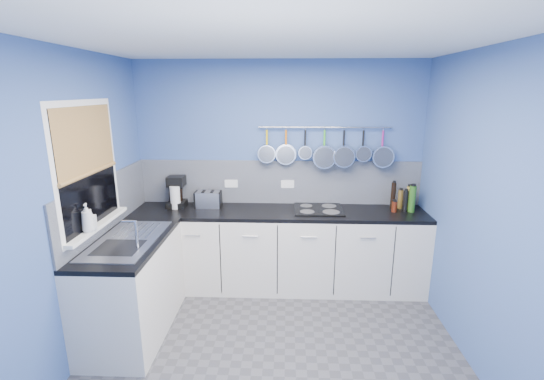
# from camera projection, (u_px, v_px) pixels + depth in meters

# --- Properties ---
(floor) EXTENTS (3.20, 3.00, 0.02)m
(floor) POSITION_uv_depth(u_px,v_px,m) (274.00, 356.00, 3.22)
(floor) COLOR #47474C
(floor) RESTS_ON ground
(ceiling) EXTENTS (3.20, 3.00, 0.02)m
(ceiling) POSITION_uv_depth(u_px,v_px,m) (275.00, 39.00, 2.58)
(ceiling) COLOR white
(ceiling) RESTS_ON ground
(wall_back) EXTENTS (3.20, 0.02, 2.50)m
(wall_back) POSITION_uv_depth(u_px,v_px,m) (279.00, 173.00, 4.35)
(wall_back) COLOR #3C5898
(wall_back) RESTS_ON ground
(wall_front) EXTENTS (3.20, 0.02, 2.50)m
(wall_front) POSITION_uv_depth(u_px,v_px,m) (261.00, 342.00, 1.44)
(wall_front) COLOR #3C5898
(wall_front) RESTS_ON ground
(wall_left) EXTENTS (0.02, 3.00, 2.50)m
(wall_left) POSITION_uv_depth(u_px,v_px,m) (69.00, 212.00, 2.96)
(wall_left) COLOR #3C5898
(wall_left) RESTS_ON ground
(wall_right) EXTENTS (0.02, 3.00, 2.50)m
(wall_right) POSITION_uv_depth(u_px,v_px,m) (490.00, 218.00, 2.83)
(wall_right) COLOR #3C5898
(wall_right) RESTS_ON ground
(backsplash_back) EXTENTS (3.20, 0.02, 0.50)m
(backsplash_back) POSITION_uv_depth(u_px,v_px,m) (279.00, 182.00, 4.36)
(backsplash_back) COLOR gray
(backsplash_back) RESTS_ON wall_back
(backsplash_left) EXTENTS (0.02, 1.80, 0.50)m
(backsplash_left) POSITION_uv_depth(u_px,v_px,m) (108.00, 203.00, 3.56)
(backsplash_left) COLOR gray
(backsplash_left) RESTS_ON wall_left
(cabinet_run_back) EXTENTS (3.20, 0.60, 0.86)m
(cabinet_run_back) POSITION_uv_depth(u_px,v_px,m) (278.00, 250.00, 4.26)
(cabinet_run_back) COLOR silver
(cabinet_run_back) RESTS_ON ground
(worktop_back) EXTENTS (3.20, 0.60, 0.04)m
(worktop_back) POSITION_uv_depth(u_px,v_px,m) (278.00, 212.00, 4.15)
(worktop_back) COLOR black
(worktop_back) RESTS_ON cabinet_run_back
(cabinet_run_left) EXTENTS (0.60, 1.20, 0.86)m
(cabinet_run_left) POSITION_uv_depth(u_px,v_px,m) (133.00, 288.00, 3.44)
(cabinet_run_left) COLOR silver
(cabinet_run_left) RESTS_ON ground
(worktop_left) EXTENTS (0.60, 1.20, 0.04)m
(worktop_left) POSITION_uv_depth(u_px,v_px,m) (128.00, 242.00, 3.33)
(worktop_left) COLOR black
(worktop_left) RESTS_ON cabinet_run_left
(window_frame) EXTENTS (0.01, 1.00, 1.10)m
(window_frame) POSITION_uv_depth(u_px,v_px,m) (88.00, 167.00, 3.17)
(window_frame) COLOR white
(window_frame) RESTS_ON wall_left
(window_glass) EXTENTS (0.01, 0.90, 1.00)m
(window_glass) POSITION_uv_depth(u_px,v_px,m) (88.00, 167.00, 3.17)
(window_glass) COLOR black
(window_glass) RESTS_ON wall_left
(bamboo_blind) EXTENTS (0.01, 0.90, 0.55)m
(bamboo_blind) POSITION_uv_depth(u_px,v_px,m) (86.00, 140.00, 3.11)
(bamboo_blind) COLOR #A5864B
(bamboo_blind) RESTS_ON wall_left
(window_sill) EXTENTS (0.10, 0.98, 0.03)m
(window_sill) POSITION_uv_depth(u_px,v_px,m) (98.00, 225.00, 3.30)
(window_sill) COLOR white
(window_sill) RESTS_ON wall_left
(sink_unit) EXTENTS (0.50, 0.95, 0.01)m
(sink_unit) POSITION_uv_depth(u_px,v_px,m) (128.00, 240.00, 3.32)
(sink_unit) COLOR silver
(sink_unit) RESTS_ON worktop_left
(mixer_tap) EXTENTS (0.12, 0.08, 0.26)m
(mixer_tap) POSITION_uv_depth(u_px,v_px,m) (136.00, 234.00, 3.11)
(mixer_tap) COLOR silver
(mixer_tap) RESTS_ON worktop_left
(socket_left) EXTENTS (0.15, 0.01, 0.09)m
(socket_left) POSITION_uv_depth(u_px,v_px,m) (231.00, 184.00, 4.37)
(socket_left) COLOR white
(socket_left) RESTS_ON backsplash_back
(socket_right) EXTENTS (0.15, 0.01, 0.09)m
(socket_right) POSITION_uv_depth(u_px,v_px,m) (288.00, 184.00, 4.35)
(socket_right) COLOR white
(socket_right) RESTS_ON backsplash_back
(pot_rail) EXTENTS (1.45, 0.02, 0.02)m
(pot_rail) POSITION_uv_depth(u_px,v_px,m) (325.00, 127.00, 4.14)
(pot_rail) COLOR silver
(pot_rail) RESTS_ON wall_back
(soap_bottle_a) EXTENTS (0.11, 0.11, 0.24)m
(soap_bottle_a) POSITION_uv_depth(u_px,v_px,m) (87.00, 218.00, 3.08)
(soap_bottle_a) COLOR white
(soap_bottle_a) RESTS_ON window_sill
(soap_bottle_b) EXTENTS (0.10, 0.10, 0.17)m
(soap_bottle_b) POSITION_uv_depth(u_px,v_px,m) (91.00, 219.00, 3.15)
(soap_bottle_b) COLOR white
(soap_bottle_b) RESTS_ON window_sill
(paper_towel) EXTENTS (0.13, 0.13, 0.25)m
(paper_towel) POSITION_uv_depth(u_px,v_px,m) (175.00, 197.00, 4.19)
(paper_towel) COLOR white
(paper_towel) RESTS_ON worktop_back
(coffee_maker) EXTENTS (0.19, 0.22, 0.35)m
(coffee_maker) POSITION_uv_depth(u_px,v_px,m) (176.00, 192.00, 4.24)
(coffee_maker) COLOR black
(coffee_maker) RESTS_ON worktop_back
(toaster) EXTENTS (0.27, 0.16, 0.18)m
(toaster) POSITION_uv_depth(u_px,v_px,m) (208.00, 199.00, 4.25)
(toaster) COLOR silver
(toaster) RESTS_ON worktop_back
(canister) EXTENTS (0.09, 0.09, 0.12)m
(canister) POSITION_uv_depth(u_px,v_px,m) (212.00, 202.00, 4.27)
(canister) COLOR silver
(canister) RESTS_ON worktop_back
(hob) EXTENTS (0.53, 0.46, 0.01)m
(hob) POSITION_uv_depth(u_px,v_px,m) (318.00, 209.00, 4.17)
(hob) COLOR black
(hob) RESTS_ON worktop_back
(pan_0) EXTENTS (0.20, 0.08, 0.39)m
(pan_0) POSITION_uv_depth(u_px,v_px,m) (267.00, 145.00, 4.21)
(pan_0) COLOR silver
(pan_0) RESTS_ON pot_rail
(pan_1) EXTENTS (0.22, 0.05, 0.41)m
(pan_1) POSITION_uv_depth(u_px,v_px,m) (286.00, 146.00, 4.20)
(pan_1) COLOR silver
(pan_1) RESTS_ON pot_rail
(pan_2) EXTENTS (0.15, 0.13, 0.34)m
(pan_2) POSITION_uv_depth(u_px,v_px,m) (305.00, 143.00, 4.18)
(pan_2) COLOR silver
(pan_2) RESTS_ON pot_rail
(pan_3) EXTENTS (0.26, 0.10, 0.45)m
(pan_3) POSITION_uv_depth(u_px,v_px,m) (324.00, 148.00, 4.19)
(pan_3) COLOR silver
(pan_3) RESTS_ON pot_rail
(pan_4) EXTENTS (0.24, 0.12, 0.43)m
(pan_4) POSITION_uv_depth(u_px,v_px,m) (343.00, 147.00, 4.18)
(pan_4) COLOR silver
(pan_4) RESTS_ON pot_rail
(pan_5) EXTENTS (0.18, 0.10, 0.37)m
(pan_5) POSITION_uv_depth(u_px,v_px,m) (363.00, 144.00, 4.16)
(pan_5) COLOR silver
(pan_5) RESTS_ON pot_rail
(pan_6) EXTENTS (0.24, 0.11, 0.43)m
(pan_6) POSITION_uv_depth(u_px,v_px,m) (382.00, 147.00, 4.16)
(pan_6) COLOR silver
(pan_6) RESTS_ON pot_rail
(condiment_0) EXTENTS (0.06, 0.06, 0.25)m
(condiment_0) POSITION_uv_depth(u_px,v_px,m) (409.00, 198.00, 4.18)
(condiment_0) COLOR olive
(condiment_0) RESTS_ON worktop_back
(condiment_1) EXTENTS (0.05, 0.05, 0.21)m
(condiment_1) POSITION_uv_depth(u_px,v_px,m) (400.00, 199.00, 4.20)
(condiment_1) COLOR brown
(condiment_1) RESTS_ON worktop_back
(condiment_2) EXTENTS (0.05, 0.05, 0.29)m
(condiment_2) POSITION_uv_depth(u_px,v_px,m) (393.00, 196.00, 4.19)
(condiment_2) COLOR black
(condiment_2) RESTS_ON worktop_back
(condiment_3) EXTENTS (0.07, 0.07, 0.29)m
(condiment_3) POSITION_uv_depth(u_px,v_px,m) (412.00, 199.00, 4.07)
(condiment_3) COLOR #265919
(condiment_3) RESTS_ON worktop_back
(condiment_4) EXTENTS (0.05, 0.05, 0.23)m
(condiment_4) POSITION_uv_depth(u_px,v_px,m) (406.00, 201.00, 4.10)
(condiment_4) COLOR black
(condiment_4) RESTS_ON worktop_back
(condiment_5) EXTENTS (0.06, 0.06, 0.11)m
(condiment_5) POSITION_uv_depth(u_px,v_px,m) (394.00, 207.00, 4.09)
(condiment_5) COLOR #4C190C
(condiment_5) RESTS_ON worktop_back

